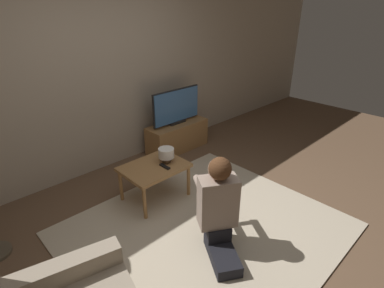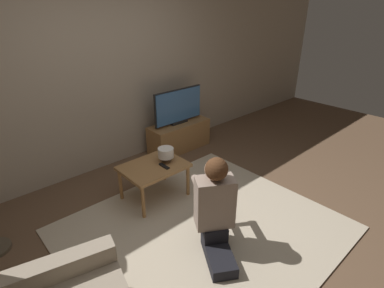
{
  "view_description": "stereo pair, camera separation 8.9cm",
  "coord_description": "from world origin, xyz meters",
  "px_view_note": "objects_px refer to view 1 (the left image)",
  "views": [
    {
      "loc": [
        -1.76,
        -1.62,
        2.09
      ],
      "look_at": [
        0.48,
        0.7,
        0.58
      ],
      "focal_mm": 28.0,
      "sensor_mm": 36.0,
      "label": 1
    },
    {
      "loc": [
        -1.7,
        -1.69,
        2.09
      ],
      "look_at": [
        0.48,
        0.7,
        0.58
      ],
      "focal_mm": 28.0,
      "sensor_mm": 36.0,
      "label": 2
    }
  ],
  "objects_px": {
    "coffee_table": "(154,170)",
    "table_lamp": "(166,154)",
    "person_kneeling": "(218,206)",
    "tv": "(177,106)"
  },
  "relations": [
    {
      "from": "coffee_table",
      "to": "table_lamp",
      "type": "height_order",
      "value": "table_lamp"
    },
    {
      "from": "coffee_table",
      "to": "person_kneeling",
      "type": "distance_m",
      "value": 1.03
    },
    {
      "from": "tv",
      "to": "person_kneeling",
      "type": "height_order",
      "value": "tv"
    },
    {
      "from": "table_lamp",
      "to": "person_kneeling",
      "type": "bearing_deg",
      "value": -103.05
    },
    {
      "from": "coffee_table",
      "to": "table_lamp",
      "type": "distance_m",
      "value": 0.23
    },
    {
      "from": "coffee_table",
      "to": "person_kneeling",
      "type": "height_order",
      "value": "person_kneeling"
    },
    {
      "from": "tv",
      "to": "coffee_table",
      "type": "relative_size",
      "value": 1.22
    },
    {
      "from": "person_kneeling",
      "to": "table_lamp",
      "type": "distance_m",
      "value": 1.03
    },
    {
      "from": "coffee_table",
      "to": "table_lamp",
      "type": "xyz_separation_m",
      "value": [
        0.16,
        -0.02,
        0.15
      ]
    },
    {
      "from": "person_kneeling",
      "to": "tv",
      "type": "bearing_deg",
      "value": -89.95
    }
  ]
}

